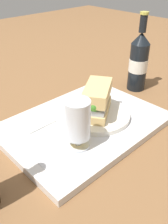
{
  "coord_description": "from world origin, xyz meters",
  "views": [
    {
      "loc": [
        0.39,
        0.41,
        0.41
      ],
      "look_at": [
        0.0,
        0.0,
        0.05
      ],
      "focal_mm": 39.38,
      "sensor_mm": 36.0,
      "label": 1
    }
  ],
  "objects": [
    {
      "name": "beer_glass",
      "position": [
        0.09,
        0.07,
        0.09
      ],
      "size": [
        0.06,
        0.06,
        0.12
      ],
      "color": "silver",
      "rests_on": "placemat"
    },
    {
      "name": "ground_plane",
      "position": [
        0.0,
        0.0,
        0.0
      ],
      "size": [
        3.0,
        3.0,
        0.0
      ],
      "primitive_type": "plane",
      "color": "brown"
    },
    {
      "name": "tray",
      "position": [
        0.0,
        0.0,
        0.01
      ],
      "size": [
        0.44,
        0.32,
        0.02
      ],
      "primitive_type": "cube",
      "color": "silver",
      "rests_on": "ground_plane"
    },
    {
      "name": "plate",
      "position": [
        -0.04,
        0.01,
        0.03
      ],
      "size": [
        0.19,
        0.19,
        0.01
      ],
      "primitive_type": "cylinder",
      "color": "silver",
      "rests_on": "placemat"
    },
    {
      "name": "second_bottle",
      "position": [
        -0.31,
        -0.05,
        0.1
      ],
      "size": [
        0.07,
        0.07,
        0.27
      ],
      "color": "black",
      "rests_on": "ground_plane"
    },
    {
      "name": "napkin_folded",
      "position": [
        0.1,
        -0.08,
        0.02
      ],
      "size": [
        0.09,
        0.07,
        0.01
      ],
      "primitive_type": "cube",
      "color": "white",
      "rests_on": "placemat"
    },
    {
      "name": "placemat",
      "position": [
        0.0,
        0.0,
        0.02
      ],
      "size": [
        0.38,
        0.27,
        0.0
      ],
      "primitive_type": "cube",
      "color": "silver",
      "rests_on": "tray"
    },
    {
      "name": "sandwich",
      "position": [
        -0.04,
        0.01,
        0.08
      ],
      "size": [
        0.14,
        0.13,
        0.08
      ],
      "rotation": [
        0.0,
        0.0,
        0.59
      ],
      "color": "tan",
      "rests_on": "plate"
    }
  ]
}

